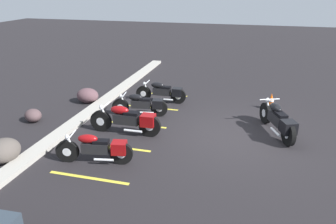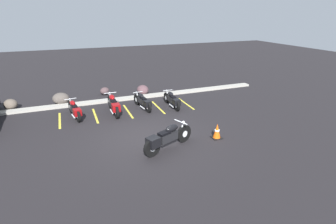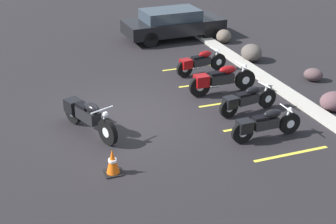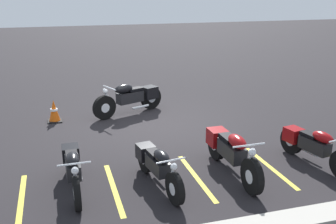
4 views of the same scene
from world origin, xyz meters
name	(u,v)px [view 4 (image 4 of 4)]	position (x,y,z in m)	size (l,w,h in m)	color
ground	(156,125)	(0.00, 0.00, 0.00)	(60.00, 60.00, 0.00)	black
motorcycle_black_featured	(132,97)	(0.42, -1.23, 0.49)	(2.23, 1.10, 0.93)	black
parked_bike_0	(312,145)	(-2.59, 3.35, 0.43)	(0.70, 2.02, 0.80)	black
parked_bike_1	(230,150)	(-0.72, 3.23, 0.48)	(0.65, 2.30, 0.91)	black
parked_bike_2	(157,164)	(0.85, 3.32, 0.42)	(0.65, 1.98, 0.78)	black
parked_bike_3	(73,167)	(2.39, 2.99, 0.42)	(0.57, 2.02, 0.80)	black
traffic_cone	(54,111)	(2.68, -1.09, 0.29)	(0.40, 0.40, 0.63)	black
stall_line_0	(336,158)	(-3.31, 3.27, 0.00)	(0.10, 2.10, 0.00)	gold
stall_line_1	(270,167)	(-1.65, 3.27, 0.00)	(0.10, 2.10, 0.00)	gold
stall_line_2	(196,177)	(0.01, 3.27, 0.00)	(0.10, 2.10, 0.00)	gold
stall_line_3	(114,188)	(1.68, 3.27, 0.00)	(0.10, 2.10, 0.00)	gold
stall_line_4	(21,201)	(3.34, 3.27, 0.00)	(0.10, 2.10, 0.00)	gold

